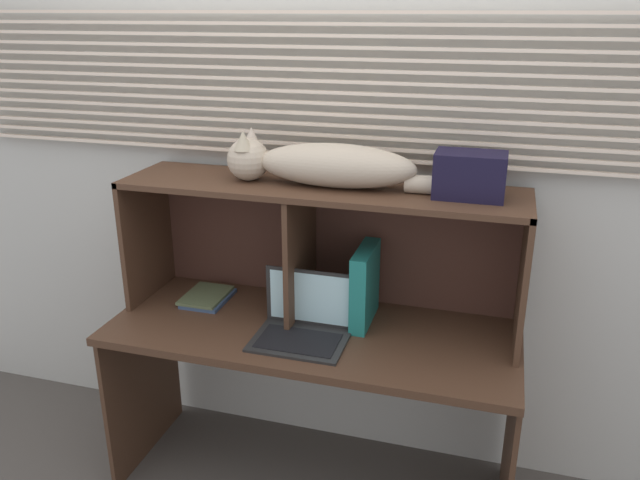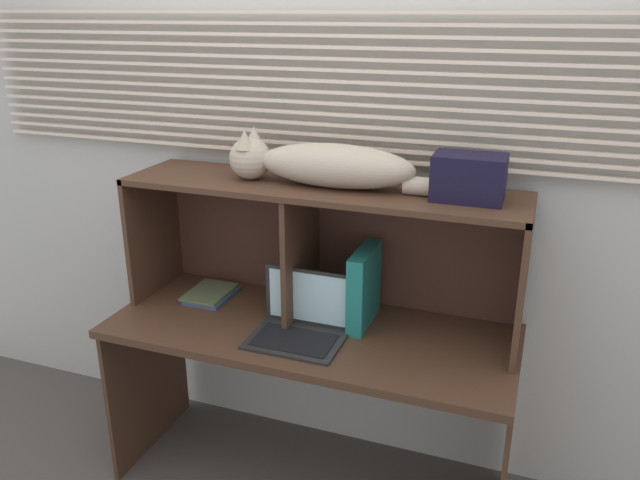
{
  "view_description": "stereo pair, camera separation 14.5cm",
  "coord_description": "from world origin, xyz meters",
  "px_view_note": "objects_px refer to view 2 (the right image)",
  "views": [
    {
      "loc": [
        0.61,
        -1.78,
        1.82
      ],
      "look_at": [
        0.0,
        0.32,
        1.01
      ],
      "focal_mm": 35.47,
      "sensor_mm": 36.0,
      "label": 1
    },
    {
      "loc": [
        0.75,
        -1.73,
        1.82
      ],
      "look_at": [
        0.0,
        0.32,
        1.01
      ],
      "focal_mm": 35.47,
      "sensor_mm": 36.0,
      "label": 2
    }
  ],
  "objects_px": {
    "laptop": "(300,324)",
    "binder_upright": "(364,287)",
    "storage_box": "(469,178)",
    "book_stack": "(211,294)",
    "cat": "(323,165)"
  },
  "relations": [
    {
      "from": "laptop",
      "to": "binder_upright",
      "type": "distance_m",
      "value": 0.28
    },
    {
      "from": "binder_upright",
      "to": "storage_box",
      "type": "bearing_deg",
      "value": 0.0
    },
    {
      "from": "book_stack",
      "to": "storage_box",
      "type": "bearing_deg",
      "value": 0.27
    },
    {
      "from": "cat",
      "to": "book_stack",
      "type": "distance_m",
      "value": 0.75
    },
    {
      "from": "laptop",
      "to": "binder_upright",
      "type": "height_order",
      "value": "binder_upright"
    },
    {
      "from": "laptop",
      "to": "storage_box",
      "type": "height_order",
      "value": "storage_box"
    },
    {
      "from": "binder_upright",
      "to": "book_stack",
      "type": "xyz_separation_m",
      "value": [
        -0.65,
        -0.0,
        -0.13
      ]
    },
    {
      "from": "storage_box",
      "to": "binder_upright",
      "type": "bearing_deg",
      "value": 180.0
    },
    {
      "from": "book_stack",
      "to": "storage_box",
      "type": "height_order",
      "value": "storage_box"
    },
    {
      "from": "cat",
      "to": "book_stack",
      "type": "height_order",
      "value": "cat"
    },
    {
      "from": "binder_upright",
      "to": "book_stack",
      "type": "distance_m",
      "value": 0.66
    },
    {
      "from": "laptop",
      "to": "cat",
      "type": "bearing_deg",
      "value": 83.42
    },
    {
      "from": "book_stack",
      "to": "storage_box",
      "type": "distance_m",
      "value": 1.15
    },
    {
      "from": "laptop",
      "to": "binder_upright",
      "type": "relative_size",
      "value": 1.14
    },
    {
      "from": "laptop",
      "to": "binder_upright",
      "type": "bearing_deg",
      "value": 44.23
    }
  ]
}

